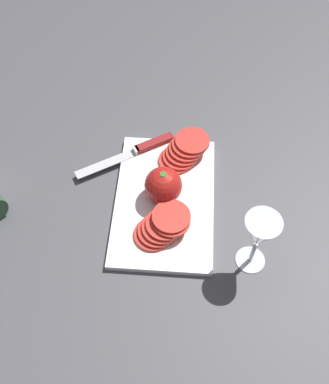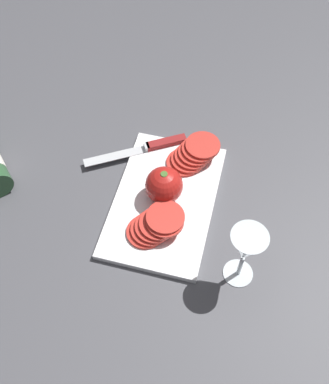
{
  "view_description": "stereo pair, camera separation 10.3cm",
  "coord_description": "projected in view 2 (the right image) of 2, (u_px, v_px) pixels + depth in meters",
  "views": [
    {
      "loc": [
        -0.57,
        -0.02,
        0.9
      ],
      "look_at": [
        -0.0,
        0.02,
        0.05
      ],
      "focal_mm": 42.0,
      "sensor_mm": 36.0,
      "label": 1
    },
    {
      "loc": [
        -0.55,
        -0.12,
        0.9
      ],
      "look_at": [
        -0.0,
        0.02,
        0.05
      ],
      "focal_mm": 42.0,
      "sensor_mm": 36.0,
      "label": 2
    }
  ],
  "objects": [
    {
      "name": "whole_tomato",
      "position": [
        164.0,
        185.0,
        1.02
      ],
      "size": [
        0.09,
        0.09,
        0.09
      ],
      "color": "red",
      "rests_on": "cutting_board"
    },
    {
      "name": "knife",
      "position": [
        155.0,
        145.0,
        1.14
      ],
      "size": [
        0.16,
        0.24,
        0.01
      ],
      "rotation": [
        0.0,
        0.0,
        2.12
      ],
      "color": "silver",
      "rests_on": "cutting_board"
    },
    {
      "name": "tomato_slice_stack_far",
      "position": [
        156.0,
        225.0,
        0.99
      ],
      "size": [
        0.11,
        0.13,
        0.04
      ],
      "color": "red",
      "rests_on": "cutting_board"
    },
    {
      "name": "ground_plane",
      "position": [
        173.0,
        204.0,
        1.07
      ],
      "size": [
        3.0,
        3.0,
        0.0
      ],
      "primitive_type": "plane",
      "color": "#4C4C51"
    },
    {
      "name": "tomato_slice_stack_near",
      "position": [
        194.0,
        154.0,
        1.1
      ],
      "size": [
        0.12,
        0.12,
        0.04
      ],
      "color": "red",
      "rests_on": "cutting_board"
    },
    {
      "name": "cutting_board",
      "position": [
        164.0,
        201.0,
        1.06
      ],
      "size": [
        0.37,
        0.23,
        0.02
      ],
      "color": "white",
      "rests_on": "ground_plane"
    },
    {
      "name": "wine_glass",
      "position": [
        246.0,
        249.0,
        0.87
      ],
      "size": [
        0.07,
        0.07,
        0.17
      ],
      "color": "silver",
      "rests_on": "ground_plane"
    }
  ]
}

